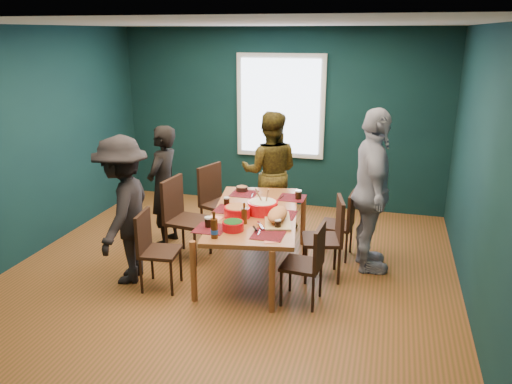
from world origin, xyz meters
The scene contains 26 objects.
room centered at (0.00, 0.27, 1.37)m, with size 5.01×5.01×2.71m.
dining_table centered at (0.24, 0.13, 0.63)m, with size 1.23×1.98×0.70m.
chair_left_far centered at (-0.50, 0.92, 0.57)m, with size 0.57×0.57×0.98m.
chair_left_mid centered at (-0.70, 0.23, 0.57)m, with size 0.49×0.49×0.98m.
chair_left_near centered at (-0.68, -0.55, 0.49)m, with size 0.42×0.42×0.85m.
chair_right_far centered at (1.17, 0.73, 0.48)m, with size 0.40×0.40×0.82m.
chair_right_mid centered at (1.09, 0.16, 0.54)m, with size 0.50×0.50×0.92m.
chair_right_near centered at (0.97, -0.45, 0.49)m, with size 0.41×0.41×0.84m.
person_far_left centered at (-1.06, 0.55, 0.77)m, with size 0.56×0.37×1.54m, color black.
person_back centered at (0.11, 1.39, 0.82)m, with size 0.80×0.62×1.64m, color black.
person_right centered at (1.49, 0.50, 0.93)m, with size 1.09×0.45×1.86m, color white.
person_near_left centered at (-1.04, -0.46, 0.80)m, with size 1.04×0.60×1.61m, color black.
bowl_salad centered at (0.10, -0.07, 0.76)m, with size 0.29×0.29×0.12m.
bowl_dumpling centered at (0.34, 0.12, 0.78)m, with size 0.34×0.34×0.31m.
bowl_herbs centered at (0.17, -0.44, 0.75)m, with size 0.22×0.22×0.10m.
cutting_board centered at (0.55, -0.10, 0.77)m, with size 0.39×0.68×0.15m.
small_bowl centered at (-0.12, 0.83, 0.73)m, with size 0.15×0.15×0.06m.
beer_bottle_a centered at (0.06, -0.68, 0.80)m, with size 0.07×0.07×0.27m.
beer_bottle_b centered at (0.23, -0.24, 0.79)m, with size 0.06×0.06×0.23m.
cola_glass_a centered at (-0.10, -0.43, 0.76)m, with size 0.08×0.08×0.11m.
cola_glass_b centered at (0.60, -0.28, 0.75)m, with size 0.07×0.07×0.10m.
cola_glass_c centered at (0.63, 0.71, 0.76)m, with size 0.08×0.08×0.11m.
cola_glass_d centered at (-0.13, 0.27, 0.75)m, with size 0.07×0.07×0.10m.
napkin_a centered at (0.59, 0.22, 0.70)m, with size 0.15×0.15×0.00m, color #FA8069.
napkin_b centered at (-0.12, -0.17, 0.70)m, with size 0.15×0.15×0.00m, color #FA8069.
napkin_c centered at (0.60, -0.59, 0.70)m, with size 0.14×0.14×0.00m, color #FA8069.
Camera 1 is at (1.64, -4.91, 2.62)m, focal length 35.00 mm.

